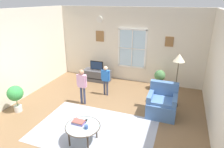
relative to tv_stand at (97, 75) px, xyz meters
name	(u,v)px	position (x,y,z in m)	size (l,w,h in m)	color
ground_plane	(95,123)	(1.09, -2.61, -0.22)	(6.05, 6.74, 0.02)	brown
back_wall	(129,45)	(1.09, 0.52, 1.16)	(5.45, 0.17, 2.74)	beige
side_wall_left	(2,61)	(-1.70, -2.61, 1.16)	(0.12, 6.14, 2.74)	beige
area_rug	(94,130)	(1.21, -2.87, -0.21)	(2.89, 1.91, 0.01)	#999EAD
tv_stand	(97,75)	(0.00, 0.00, 0.00)	(1.04, 0.45, 0.43)	#4C4C51
television	(97,65)	(0.00, 0.00, 0.40)	(0.51, 0.08, 0.36)	#4C4C4C
armchair	(162,104)	(2.65, -1.60, 0.11)	(0.76, 0.74, 0.87)	#476B9E
coffee_table	(83,127)	(1.16, -3.34, 0.18)	(0.77, 0.77, 0.42)	#99B2B7
book_stack	(78,122)	(1.03, -3.29, 0.24)	(0.27, 0.18, 0.07)	#8060AE
cup	(86,127)	(1.27, -3.39, 0.24)	(0.08, 0.08, 0.08)	#334C8C
remote_near_books	(82,124)	(1.11, -3.29, 0.21)	(0.04, 0.14, 0.02)	black
remote_near_cup	(86,121)	(1.14, -3.16, 0.21)	(0.04, 0.14, 0.02)	black
person_pink_shirt	(82,83)	(0.35, -1.81, 0.48)	(0.33, 0.15, 1.10)	#333851
person_blue_shirt	(106,77)	(0.78, -1.04, 0.42)	(0.30, 0.14, 1.01)	#333851
potted_plant_by_window	(160,77)	(2.37, 0.00, 0.25)	(0.38, 0.38, 0.71)	silver
potted_plant_corner	(15,95)	(-1.19, -2.83, 0.31)	(0.43, 0.43, 0.78)	silver
floor_lamp	(179,63)	(2.94, -0.96, 1.11)	(0.32, 0.32, 1.59)	black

